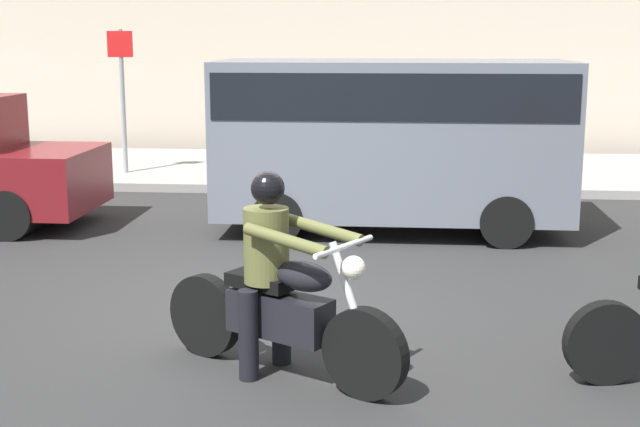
# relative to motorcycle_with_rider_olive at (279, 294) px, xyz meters

# --- Properties ---
(ground_plane) EXTENTS (80.00, 80.00, 0.00)m
(ground_plane) POSITION_rel_motorcycle_with_rider_olive_xyz_m (-0.38, 1.80, -0.64)
(ground_plane) COLOR #282828
(sidewalk_slab) EXTENTS (40.00, 4.40, 0.14)m
(sidewalk_slab) POSITION_rel_motorcycle_with_rider_olive_xyz_m (-0.38, 9.80, -0.57)
(sidewalk_slab) COLOR gray
(sidewalk_slab) RESTS_ON ground_plane
(motorcycle_with_rider_olive) EXTENTS (1.93, 1.19, 1.55)m
(motorcycle_with_rider_olive) POSITION_rel_motorcycle_with_rider_olive_xyz_m (0.00, 0.00, 0.00)
(motorcycle_with_rider_olive) COLOR black
(motorcycle_with_rider_olive) RESTS_ON ground_plane
(parked_van_slate_gray) EXTENTS (4.47, 1.96, 2.20)m
(parked_van_slate_gray) POSITION_rel_motorcycle_with_rider_olive_xyz_m (0.79, 5.14, 0.64)
(parked_van_slate_gray) COLOR slate
(parked_van_slate_gray) RESTS_ON ground_plane
(street_sign_post) EXTENTS (0.44, 0.08, 2.47)m
(street_sign_post) POSITION_rel_motorcycle_with_rider_olive_xyz_m (-3.89, 8.75, 1.00)
(street_sign_post) COLOR gray
(street_sign_post) RESTS_ON sidewalk_slab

